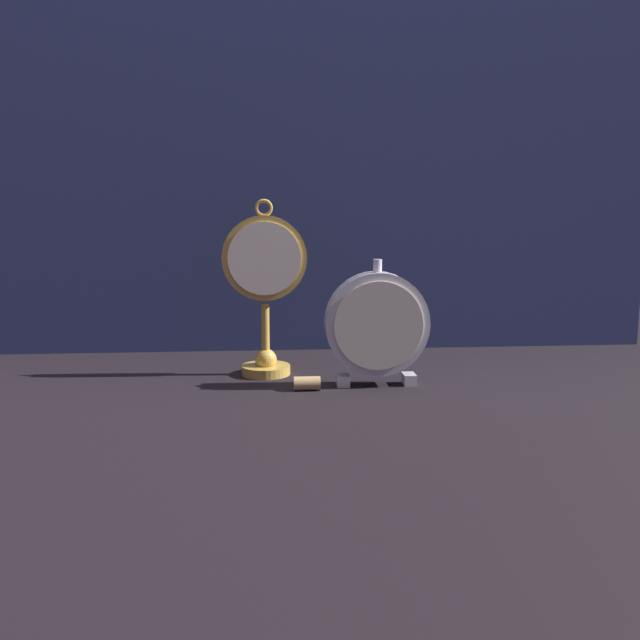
% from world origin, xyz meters
% --- Properties ---
extents(ground_plane, '(4.00, 4.00, 0.00)m').
position_xyz_m(ground_plane, '(0.00, 0.00, 0.00)').
color(ground_plane, black).
extents(fabric_backdrop_drape, '(1.37, 0.01, 0.78)m').
position_xyz_m(fabric_backdrop_drape, '(0.00, 0.33, 0.39)').
color(fabric_backdrop_drape, navy).
rests_on(fabric_backdrop_drape, ground_plane).
extents(pocket_watch_on_stand, '(0.14, 0.08, 0.30)m').
position_xyz_m(pocket_watch_on_stand, '(-0.09, 0.12, 0.15)').
color(pocket_watch_on_stand, gold).
rests_on(pocket_watch_on_stand, ground_plane).
extents(mantel_clock_silver, '(0.17, 0.04, 0.20)m').
position_xyz_m(mantel_clock_silver, '(0.09, 0.03, 0.10)').
color(mantel_clock_silver, silver).
rests_on(mantel_clock_silver, ground_plane).
extents(wine_cork, '(0.04, 0.02, 0.02)m').
position_xyz_m(wine_cork, '(-0.03, 0.01, 0.01)').
color(wine_cork, tan).
rests_on(wine_cork, ground_plane).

